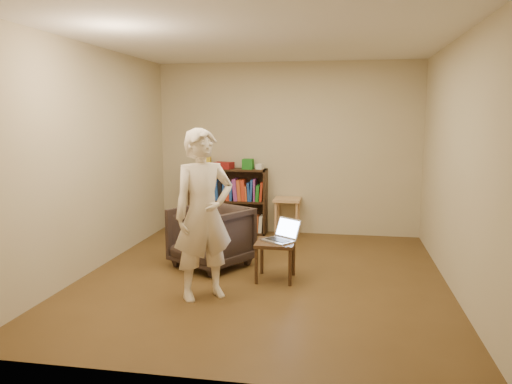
% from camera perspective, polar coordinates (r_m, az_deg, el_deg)
% --- Properties ---
extents(floor, '(4.50, 4.50, 0.00)m').
position_cam_1_polar(floor, '(5.69, 0.79, -9.70)').
color(floor, '#4B3418').
rests_on(floor, ground).
extents(ceiling, '(4.50, 4.50, 0.00)m').
position_cam_1_polar(ceiling, '(5.47, 0.85, 17.15)').
color(ceiling, white).
rests_on(ceiling, wall_back).
extents(wall_back, '(4.00, 0.00, 4.00)m').
position_cam_1_polar(wall_back, '(7.65, 3.56, 4.93)').
color(wall_back, '#C5B695').
rests_on(wall_back, floor).
extents(wall_left, '(0.00, 4.50, 4.50)m').
position_cam_1_polar(wall_left, '(6.08, -18.17, 3.57)').
color(wall_left, '#C5B695').
rests_on(wall_left, floor).
extents(wall_right, '(0.00, 4.50, 4.50)m').
position_cam_1_polar(wall_right, '(5.47, 21.99, 2.86)').
color(wall_right, '#C5B695').
rests_on(wall_right, floor).
extents(bookshelf, '(1.20, 0.30, 1.00)m').
position_cam_1_polar(bookshelf, '(7.75, -3.19, -1.43)').
color(bookshelf, black).
rests_on(bookshelf, floor).
extents(box_yellow, '(0.23, 0.19, 0.17)m').
position_cam_1_polar(box_yellow, '(7.77, -5.97, 3.37)').
color(box_yellow, gold).
rests_on(box_yellow, bookshelf).
extents(red_cloth, '(0.33, 0.27, 0.10)m').
position_cam_1_polar(red_cloth, '(7.67, -3.79, 3.05)').
color(red_cloth, maroon).
rests_on(red_cloth, bookshelf).
extents(box_green, '(0.16, 0.16, 0.16)m').
position_cam_1_polar(box_green, '(7.58, -0.92, 3.22)').
color(box_green, '#1D6F1E').
rests_on(box_green, bookshelf).
extents(box_white, '(0.12, 0.12, 0.08)m').
position_cam_1_polar(box_white, '(7.57, 0.44, 2.93)').
color(box_white, silver).
rests_on(box_white, bookshelf).
extents(stool, '(0.40, 0.40, 0.57)m').
position_cam_1_polar(stool, '(7.53, 3.61, -1.55)').
color(stool, tan).
rests_on(stool, floor).
extents(armchair, '(1.08, 1.09, 0.73)m').
position_cam_1_polar(armchair, '(6.02, -5.17, -5.11)').
color(armchair, '#2C241D').
rests_on(armchair, floor).
extents(side_table, '(0.42, 0.42, 0.43)m').
position_cam_1_polar(side_table, '(5.52, 2.24, -6.42)').
color(side_table, '#301D10').
rests_on(side_table, floor).
extents(laptop, '(0.46, 0.46, 0.24)m').
position_cam_1_polar(laptop, '(5.54, 2.99, -4.99)').
color(laptop, '#B2B1B6').
rests_on(laptop, side_table).
extents(person, '(0.73, 0.69, 1.68)m').
position_cam_1_polar(person, '(4.90, -6.01, -2.59)').
color(person, beige).
rests_on(person, floor).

